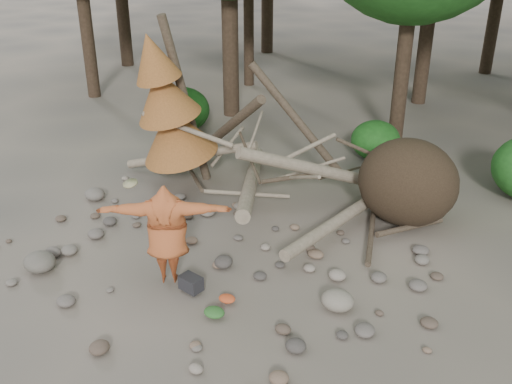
% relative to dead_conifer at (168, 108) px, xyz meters
% --- Properties ---
extents(ground, '(120.00, 120.00, 0.00)m').
position_rel_dead_conifer_xyz_m(ground, '(3.12, -3.37, -2.11)').
color(ground, '#514C44').
rests_on(ground, ground).
extents(deadfall_pile, '(8.55, 5.24, 3.30)m').
position_rel_dead_conifer_xyz_m(deadfall_pile, '(5.13, 0.87, -1.16)').
color(deadfall_pile, '#332619').
rests_on(deadfall_pile, ground).
extents(dead_conifer, '(2.06, 2.16, 4.35)m').
position_rel_dead_conifer_xyz_m(dead_conifer, '(0.00, 0.00, 0.00)').
color(dead_conifer, '#4C3F30').
rests_on(dead_conifer, ground).
extents(bush_left, '(1.80, 1.80, 1.44)m').
position_rel_dead_conifer_xyz_m(bush_left, '(-2.38, 3.83, -1.39)').
color(bush_left, '#164913').
rests_on(bush_left, ground).
extents(bush_mid, '(1.40, 1.40, 1.12)m').
position_rel_dead_conifer_xyz_m(bush_mid, '(3.92, 4.43, -1.55)').
color(bush_mid, '#1E5D1A').
rests_on(bush_mid, ground).
extents(frisbee_thrower, '(2.41, 1.72, 1.95)m').
position_rel_dead_conifer_xyz_m(frisbee_thrower, '(2.49, -3.56, -1.06)').
color(frisbee_thrower, '#AE5127').
rests_on(frisbee_thrower, ground).
extents(backpack, '(0.46, 0.35, 0.27)m').
position_rel_dead_conifer_xyz_m(backpack, '(3.02, -3.64, -1.97)').
color(backpack, black).
rests_on(backpack, ground).
extents(cloth_green, '(0.37, 0.31, 0.14)m').
position_rel_dead_conifer_xyz_m(cloth_green, '(3.80, -4.08, -2.04)').
color(cloth_green, '#2C6026').
rests_on(cloth_green, ground).
extents(cloth_orange, '(0.31, 0.25, 0.11)m').
position_rel_dead_conifer_xyz_m(cloth_orange, '(3.78, -3.62, -2.06)').
color(cloth_orange, '#C74922').
rests_on(cloth_orange, ground).
extents(boulder_front_left, '(0.64, 0.58, 0.39)m').
position_rel_dead_conifer_xyz_m(boulder_front_left, '(0.01, -4.42, -1.92)').
color(boulder_front_left, '#615C51').
rests_on(boulder_front_left, ground).
extents(boulder_mid_right, '(0.58, 0.52, 0.35)m').
position_rel_dead_conifer_xyz_m(boulder_mid_right, '(5.56, -2.83, -1.94)').
color(boulder_mid_right, gray).
rests_on(boulder_mid_right, ground).
extents(boulder_mid_left, '(0.51, 0.46, 0.30)m').
position_rel_dead_conifer_xyz_m(boulder_mid_left, '(-1.27, -1.51, -1.96)').
color(boulder_mid_left, '#665F56').
rests_on(boulder_mid_left, ground).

